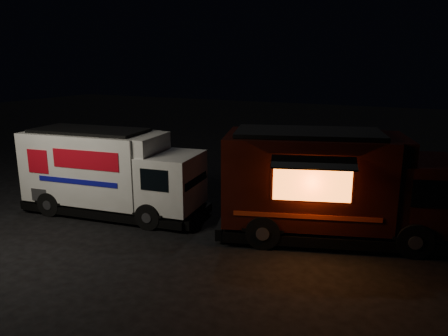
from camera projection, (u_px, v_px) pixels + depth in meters
ground at (160, 230)px, 12.93m from camera, size 80.00×80.00×0.00m
white_truck at (113, 172)px, 14.07m from camera, size 6.29×2.81×2.75m
red_truck at (337, 186)px, 12.08m from camera, size 6.95×4.26×3.04m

